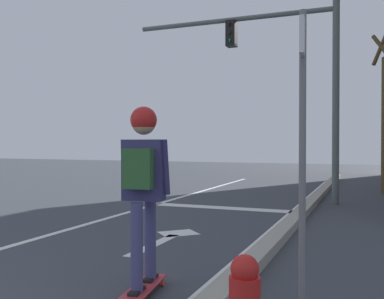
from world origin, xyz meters
TOP-DOWN VIEW (x-y plane):
  - lane_line_center at (-0.09, 6.00)m, footprint 0.12×20.00m
  - lane_line_curbside at (3.00, 6.00)m, footprint 0.12×20.00m
  - stop_bar at (1.53, 8.33)m, footprint 3.23×0.40m
  - lane_arrow_stem at (1.69, 4.67)m, footprint 0.16×1.40m
  - lane_arrow_head at (1.69, 5.52)m, footprint 0.71×0.71m
  - curb_strip at (3.25, 6.00)m, footprint 0.24×24.00m
  - skateboard at (2.52, 2.85)m, footprint 0.33×0.82m
  - skater at (2.52, 2.83)m, footprint 0.46×0.62m
  - traffic_signal_mast at (2.53, 9.83)m, footprint 5.06×0.34m
  - street_sign_post at (3.93, 3.07)m, footprint 0.08×0.44m

SIDE VIEW (x-z plane):
  - lane_line_center at x=-0.09m, z-range 0.00..0.01m
  - lane_line_curbside at x=3.00m, z-range 0.00..0.01m
  - stop_bar at x=1.53m, z-range 0.00..0.01m
  - lane_arrow_stem at x=1.69m, z-range 0.00..0.01m
  - lane_arrow_head at x=1.69m, z-range 0.00..0.01m
  - curb_strip at x=3.25m, z-range 0.00..0.14m
  - skateboard at x=2.52m, z-range 0.03..0.11m
  - skater at x=2.52m, z-range 0.31..1.97m
  - street_sign_post at x=3.93m, z-range 0.37..2.91m
  - traffic_signal_mast at x=2.53m, z-range 0.94..5.76m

